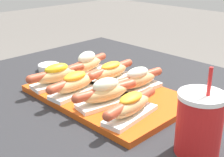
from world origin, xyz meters
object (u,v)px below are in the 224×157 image
hot_dog_0 (57,75)px  hot_dog_2 (106,93)px  hot_dog_3 (131,106)px  hot_dog_4 (87,64)px  drink_cup (199,123)px  hot_dog_5 (111,72)px  sauce_bowl (49,67)px  hot_dog_1 (75,83)px  serving_tray (107,95)px  hot_dog_6 (137,80)px

hot_dog_0 → hot_dog_2: bearing=3.3°
hot_dog_3 → hot_dog_4: bearing=158.1°
hot_dog_4 → drink_cup: 0.52m
hot_dog_4 → hot_dog_5: bearing=5.7°
hot_dog_0 → drink_cup: 0.50m
sauce_bowl → hot_dog_0: bearing=-26.3°
drink_cup → hot_dog_1: bearing=-177.6°
sauce_bowl → drink_cup: (0.67, -0.07, 0.06)m
hot_dog_4 → sauce_bowl: hot_dog_4 is taller
hot_dog_4 → drink_cup: size_ratio=1.02×
serving_tray → hot_dog_4: 0.18m
hot_dog_6 → serving_tray: bearing=-124.0°
serving_tray → hot_dog_3: 0.17m
serving_tray → hot_dog_2: size_ratio=2.26×
hot_dog_5 → hot_dog_6: hot_dog_6 is taller
hot_dog_2 → hot_dog_3: (0.10, -0.01, -0.00)m
hot_dog_0 → hot_dog_4: hot_dog_4 is taller
hot_dog_2 → hot_dog_3: hot_dog_2 is taller
hot_dog_4 → hot_dog_6: 0.22m
hot_dog_2 → hot_dog_5: size_ratio=0.99×
hot_dog_4 → hot_dog_0: bearing=-85.5°
hot_dog_1 → hot_dog_5: bearing=89.4°
hot_dog_3 → sauce_bowl: (-0.49, 0.08, -0.04)m
hot_dog_1 → hot_dog_4: 0.17m
hot_dog_5 → drink_cup: bearing=-18.0°
hot_dog_2 → hot_dog_6: (-0.00, 0.14, -0.00)m
hot_dog_6 → drink_cup: (0.29, -0.13, 0.02)m
sauce_bowl → drink_cup: size_ratio=0.40×
serving_tray → hot_dog_2: (0.05, -0.06, 0.04)m
hot_dog_2 → hot_dog_4: hot_dog_4 is taller
hot_dog_3 → drink_cup: drink_cup is taller
hot_dog_2 → drink_cup: 0.29m
serving_tray → hot_dog_0: 0.18m
hot_dog_0 → drink_cup: drink_cup is taller
hot_dog_3 → drink_cup: 0.19m
serving_tray → drink_cup: (0.34, -0.06, 0.06)m
hot_dog_0 → sauce_bowl: (-0.18, 0.09, -0.04)m
hot_dog_0 → hot_dog_4: size_ratio=1.01×
hot_dog_6 → hot_dog_2: bearing=-88.8°
hot_dog_2 → hot_dog_3: 0.10m
hot_dog_3 → hot_dog_5: size_ratio=1.00×
hot_dog_0 → hot_dog_5: size_ratio=1.00×
hot_dog_5 → drink_cup: size_ratio=1.04×
hot_dog_0 → sauce_bowl: 0.20m
hot_dog_1 → hot_dog_5: 0.15m
hot_dog_4 → hot_dog_6: (0.22, 0.01, -0.00)m
hot_dog_2 → hot_dog_6: size_ratio=0.99×
hot_dog_4 → serving_tray: bearing=-20.6°
hot_dog_2 → sauce_bowl: (-0.39, 0.08, -0.04)m
hot_dog_2 → hot_dog_5: (-0.11, 0.13, -0.00)m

